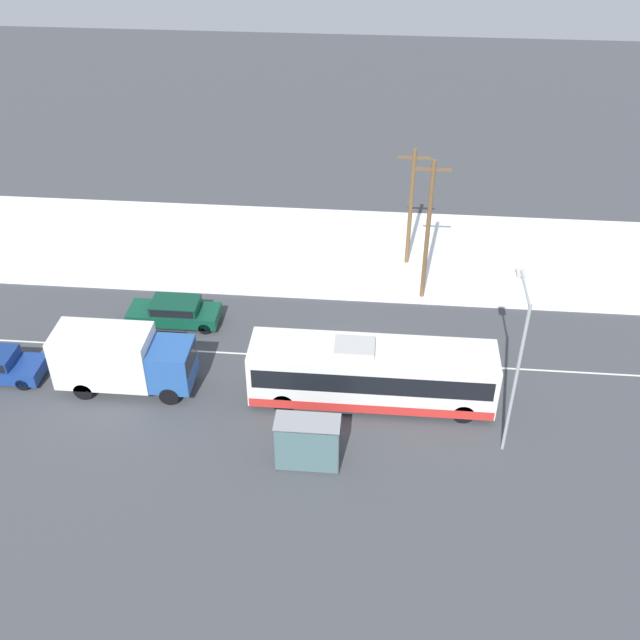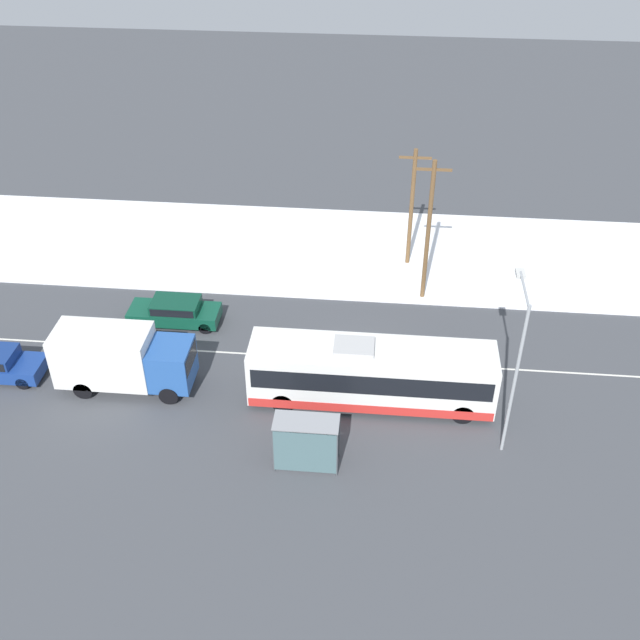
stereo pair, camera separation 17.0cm
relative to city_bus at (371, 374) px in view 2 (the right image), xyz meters
name	(u,v)px [view 2 (the right image)]	position (x,y,z in m)	size (l,w,h in m)	color
ground_plane	(354,360)	(-0.91, 2.86, -1.54)	(120.00, 120.00, 0.00)	#424449
snow_lot	(364,252)	(-0.91, 13.43, -1.48)	(80.00, 10.65, 0.12)	white
lane_marking_center	(354,360)	(-0.91, 2.86, -1.54)	(60.00, 0.12, 0.00)	silver
city_bus	(371,374)	(0.00, 0.00, 0.00)	(11.13, 2.57, 3.16)	white
box_truck	(121,358)	(-11.64, -0.09, 0.15)	(6.36, 2.30, 3.08)	silver
sedan_car	(175,311)	(-10.54, 5.18, -0.77)	(4.77, 1.80, 1.40)	#0F4733
pedestrian_at_stop	(329,427)	(-1.65, -3.12, -0.47)	(0.63, 0.28, 1.76)	#23232D
bus_shelter	(306,439)	(-2.51, -4.56, 0.13)	(2.70, 1.20, 2.40)	gray
streetlamp	(517,353)	(5.78, -2.09, 3.25)	(0.36, 2.97, 7.54)	#9EA3A8
utility_pole_roadside	(428,230)	(2.55, 8.80, 2.75)	(1.80, 0.24, 8.22)	brown
utility_pole_snowlot	(412,206)	(1.72, 12.40, 2.27)	(1.80, 0.24, 7.27)	brown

